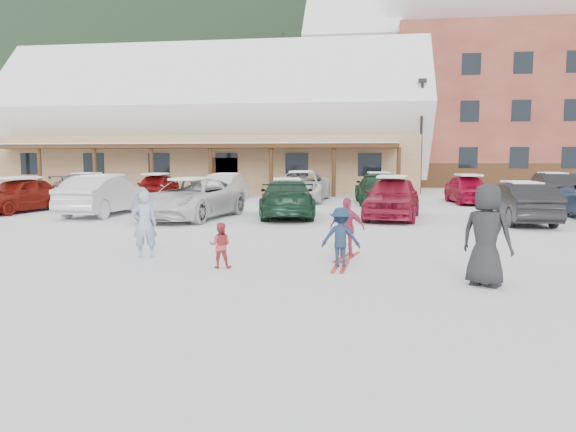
# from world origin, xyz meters

# --- Properties ---
(ground) EXTENTS (160.00, 160.00, 0.00)m
(ground) POSITION_xyz_m (0.00, 0.00, 0.00)
(ground) COLOR white
(ground) RESTS_ON ground
(forested_hillside) EXTENTS (300.00, 70.00, 38.00)m
(forested_hillside) POSITION_xyz_m (0.00, 85.00, 19.00)
(forested_hillside) COLOR black
(forested_hillside) RESTS_ON ground
(day_lodge) EXTENTS (29.12, 12.50, 10.38)m
(day_lodge) POSITION_xyz_m (-9.00, 27.96, 3.94)
(day_lodge) COLOR tan
(day_lodge) RESTS_ON ground
(alpine_hotel) EXTENTS (31.48, 14.01, 21.48)m
(alpine_hotel) POSITION_xyz_m (14.27, 38.00, 8.63)
(alpine_hotel) COLOR maroon
(alpine_hotel) RESTS_ON ground
(lamp_post) EXTENTS (0.50, 0.25, 6.93)m
(lamp_post) POSITION_xyz_m (5.06, 24.04, 3.88)
(lamp_post) COLOR black
(lamp_post) RESTS_ON ground
(conifer_0) EXTENTS (4.40, 4.40, 10.20)m
(conifer_0) POSITION_xyz_m (-26.00, 30.00, 5.69)
(conifer_0) COLOR black
(conifer_0) RESTS_ON ground
(conifer_2) EXTENTS (5.28, 5.28, 12.24)m
(conifer_2) POSITION_xyz_m (-30.00, 42.00, 6.83)
(conifer_2) COLOR black
(conifer_2) RESTS_ON ground
(conifer_3) EXTENTS (3.96, 3.96, 9.18)m
(conifer_3) POSITION_xyz_m (6.00, 44.00, 5.12)
(conifer_3) COLOR black
(conifer_3) RESTS_ON ground
(adult_skier) EXTENTS (0.66, 0.58, 1.53)m
(adult_skier) POSITION_xyz_m (-3.00, 1.00, 0.76)
(adult_skier) COLOR #8EA3C7
(adult_skier) RESTS_ON ground
(toddler_red) EXTENTS (0.49, 0.41, 0.94)m
(toddler_red) POSITION_xyz_m (-0.97, 0.06, 0.47)
(toddler_red) COLOR #B23638
(toddler_red) RESTS_ON ground
(child_navy) EXTENTS (0.83, 0.50, 1.25)m
(child_navy) POSITION_xyz_m (1.48, 0.51, 0.62)
(child_navy) COLOR #182B44
(child_navy) RESTS_ON ground
(skis_child_navy) EXTENTS (0.27, 1.41, 0.03)m
(skis_child_navy) POSITION_xyz_m (1.48, 0.51, 0.01)
(skis_child_navy) COLOR #AF2619
(skis_child_navy) RESTS_ON ground
(child_magenta) EXTENTS (0.86, 0.51, 1.37)m
(child_magenta) POSITION_xyz_m (1.57, 1.62, 0.69)
(child_magenta) COLOR #AE3054
(child_magenta) RESTS_ON ground
(skis_child_magenta) EXTENTS (0.51, 1.41, 0.03)m
(skis_child_magenta) POSITION_xyz_m (1.57, 1.62, 0.01)
(skis_child_magenta) COLOR #AF2619
(skis_child_magenta) RESTS_ON ground
(bystander_dark) EXTENTS (1.07, 0.96, 1.83)m
(bystander_dark) POSITION_xyz_m (4.12, -0.83, 0.92)
(bystander_dark) COLOR black
(bystander_dark) RESTS_ON ground
(parked_car_0) EXTENTS (2.35, 4.42, 1.43)m
(parked_car_0) POSITION_xyz_m (-12.26, 10.14, 0.71)
(parked_car_0) COLOR maroon
(parked_car_0) RESTS_ON ground
(parked_car_1) EXTENTS (1.82, 4.79, 1.56)m
(parked_car_1) POSITION_xyz_m (-8.25, 9.58, 0.78)
(parked_car_1) COLOR silver
(parked_car_1) RESTS_ON ground
(parked_car_2) EXTENTS (3.27, 5.67, 1.49)m
(parked_car_2) POSITION_xyz_m (-4.48, 8.84, 0.74)
(parked_car_2) COLOR silver
(parked_car_2) RESTS_ON ground
(parked_car_3) EXTENTS (2.78, 5.22, 1.44)m
(parked_car_3) POSITION_xyz_m (-1.05, 9.84, 0.72)
(parked_car_3) COLOR #13301F
(parked_car_3) RESTS_ON ground
(parked_car_4) EXTENTS (2.40, 4.80, 1.57)m
(parked_car_4) POSITION_xyz_m (2.87, 9.92, 0.78)
(parked_car_4) COLOR maroon
(parked_car_4) RESTS_ON ground
(parked_car_5) EXTENTS (1.72, 4.36, 1.41)m
(parked_car_5) POSITION_xyz_m (7.18, 9.12, 0.71)
(parked_car_5) COLOR black
(parked_car_5) RESTS_ON ground
(parked_car_7) EXTENTS (2.30, 4.99, 1.41)m
(parked_car_7) POSITION_xyz_m (-12.54, 16.29, 0.71)
(parked_car_7) COLOR gray
(parked_car_7) RESTS_ON ground
(parked_car_8) EXTENTS (1.85, 4.15, 1.39)m
(parked_car_8) POSITION_xyz_m (-9.06, 16.98, 0.69)
(parked_car_8) COLOR maroon
(parked_car_8) RESTS_ON ground
(parked_car_9) EXTENTS (1.56, 4.25, 1.39)m
(parked_car_9) POSITION_xyz_m (-5.41, 17.60, 0.70)
(parked_car_9) COLOR silver
(parked_car_9) RESTS_ON ground
(parked_car_10) EXTENTS (2.73, 5.60, 1.53)m
(parked_car_10) POSITION_xyz_m (-1.42, 17.30, 0.77)
(parked_car_10) COLOR silver
(parked_car_10) RESTS_ON ground
(parked_car_11) EXTENTS (2.51, 5.35, 1.51)m
(parked_car_11) POSITION_xyz_m (2.46, 16.45, 0.75)
(parked_car_11) COLOR #173A24
(parked_car_11) RESTS_ON ground
(parked_car_12) EXTENTS (2.05, 4.26, 1.40)m
(parked_car_12) POSITION_xyz_m (6.78, 17.27, 0.70)
(parked_car_12) COLOR #AF0A30
(parked_car_12) RESTS_ON ground
(parked_car_13) EXTENTS (1.75, 4.62, 1.50)m
(parked_car_13) POSITION_xyz_m (10.68, 17.40, 0.75)
(parked_car_13) COLOR black
(parked_car_13) RESTS_ON ground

